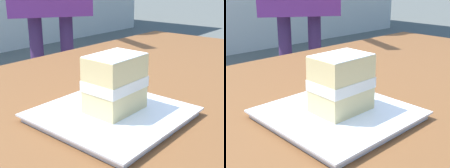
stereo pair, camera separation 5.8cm
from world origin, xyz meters
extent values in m
cylinder|color=brown|center=(-0.70, -0.34, 0.33)|extent=(0.07, 0.07, 0.65)
cube|color=brown|center=(0.00, 0.00, 0.67)|extent=(1.52, 0.80, 0.04)
cube|color=white|center=(0.22, 0.12, 0.70)|extent=(0.25, 0.25, 0.01)
cube|color=white|center=(0.22, 0.12, 0.71)|extent=(0.26, 0.26, 0.00)
cube|color=#EAD18C|center=(0.21, 0.12, 0.73)|extent=(0.11, 0.08, 0.04)
cube|color=white|center=(0.21, 0.12, 0.77)|extent=(0.11, 0.08, 0.02)
sphere|color=#B21923|center=(0.24, 0.08, 0.77)|extent=(0.01, 0.01, 0.01)
sphere|color=#B21923|center=(0.21, 0.08, 0.77)|extent=(0.01, 0.01, 0.01)
cube|color=#EAD18C|center=(0.21, 0.12, 0.80)|extent=(0.11, 0.08, 0.04)
cube|color=white|center=(0.21, 0.12, 0.82)|extent=(0.11, 0.08, 0.00)
cylinder|color=#452855|center=(-0.34, -0.87, 0.39)|extent=(0.07, 0.07, 0.77)
cylinder|color=#452855|center=(-0.47, -0.78, 0.39)|extent=(0.07, 0.07, 0.77)
camera|label=1|loc=(0.64, 0.47, 0.95)|focal=49.30mm
camera|label=2|loc=(0.60, 0.52, 0.95)|focal=49.30mm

